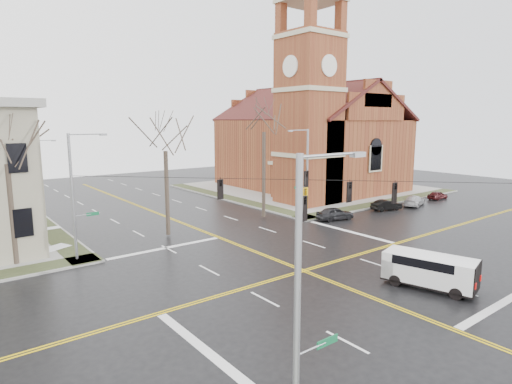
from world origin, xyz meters
TOP-DOWN VIEW (x-y plane):
  - ground at (0.00, 0.00)m, footprint 120.00×120.00m
  - sidewalks at (0.00, 0.00)m, footprint 80.00×80.00m
  - road_markings at (0.00, 0.00)m, footprint 100.00×100.00m
  - church at (24.76, 24.78)m, footprint 24.28×27.48m
  - signal_pole_ne at (11.32, 11.50)m, footprint 2.75×0.22m
  - signal_pole_nw at (-11.32, 11.50)m, footprint 2.75×0.22m
  - signal_pole_sw at (-11.32, -11.50)m, footprint 2.75×0.22m
  - span_wires at (0.00, 0.00)m, footprint 23.02×23.02m
  - traffic_signals at (-0.00, -0.67)m, footprint 8.21×8.26m
  - streetlight_north_a at (-10.65, 28.00)m, footprint 2.30×0.20m
  - streetlight_north_b at (-10.65, 48.00)m, footprint 2.30×0.20m
  - cargo_van at (3.84, -6.55)m, footprint 3.40×5.64m
  - parked_car_a at (12.97, 8.86)m, footprint 4.15×2.49m
  - parked_car_b at (21.13, 8.50)m, footprint 3.81×2.08m
  - parked_car_c at (25.95, 8.08)m, footprint 4.52×2.88m
  - parked_car_d at (32.07, 8.58)m, footprint 3.19×1.35m
  - tree_nw_far at (-15.12, 13.07)m, footprint 4.00×4.00m
  - tree_nw_near at (-3.26, 13.58)m, footprint 4.00×4.00m
  - tree_ne at (7.75, 13.96)m, footprint 4.00×4.00m

SIDE VIEW (x-z plane):
  - ground at x=0.00m, z-range 0.00..0.00m
  - road_markings at x=0.00m, z-range 0.00..0.01m
  - sidewalks at x=0.00m, z-range -0.01..0.16m
  - parked_car_d at x=32.07m, z-range 0.00..1.08m
  - parked_car_b at x=21.13m, z-range 0.00..1.19m
  - parked_car_c at x=25.95m, z-range 0.00..1.22m
  - parked_car_a at x=12.97m, z-range 0.00..1.32m
  - cargo_van at x=3.84m, z-range 0.18..2.20m
  - streetlight_north_a at x=-10.65m, z-range 0.47..8.47m
  - streetlight_north_b at x=-10.65m, z-range 0.47..8.47m
  - signal_pole_ne at x=11.32m, z-range 0.45..9.45m
  - signal_pole_nw at x=-11.32m, z-range 0.45..9.45m
  - signal_pole_sw at x=-11.32m, z-range 0.45..9.45m
  - traffic_signals at x=0.00m, z-range 4.80..6.10m
  - span_wires at x=0.00m, z-range 6.18..6.22m
  - tree_nw_far at x=-15.12m, z-range 2.36..12.83m
  - tree_nw_near at x=-3.26m, z-range 2.46..13.41m
  - church at x=24.76m, z-range -5.32..22.18m
  - tree_ne at x=7.75m, z-range 2.90..15.97m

